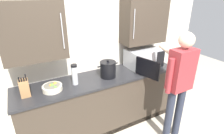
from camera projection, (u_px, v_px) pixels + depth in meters
The scene contains 8 objects.
back_wall_tiled at pixel (93, 37), 2.68m from camera, with size 4.28×0.44×2.83m.
counter_unit at pixel (102, 102), 2.84m from camera, with size 2.52×0.60×0.92m.
microwave_oven at pixel (142, 58), 2.96m from camera, with size 0.58×0.78×0.30m.
stock_pot at pixel (108, 69), 2.62m from camera, with size 0.33×0.24×0.27m.
fruit_bowl at pixel (52, 87), 2.29m from camera, with size 0.25×0.25×0.10m.
thermos_flask at pixel (75, 74), 2.40m from camera, with size 0.08×0.08×0.29m.
knife_block at pixel (24, 88), 2.15m from camera, with size 0.11×0.15×0.29m.
person_figure at pixel (179, 80), 2.40m from camera, with size 0.44×0.58×1.66m.
Camera 1 is at (-1.00, -1.40, 2.12)m, focal length 28.11 mm.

